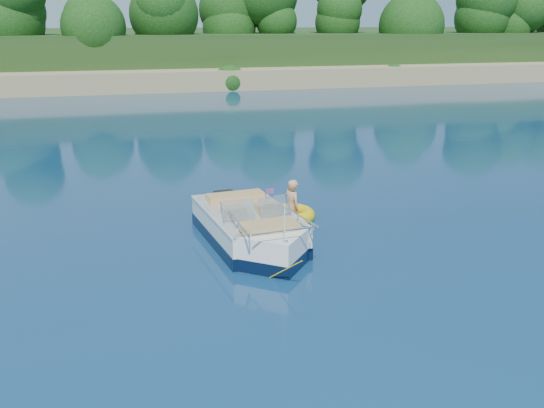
% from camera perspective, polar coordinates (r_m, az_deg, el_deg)
% --- Properties ---
extents(ground, '(160.00, 160.00, 0.00)m').
position_cam_1_polar(ground, '(12.35, -7.27, -7.55)').
color(ground, '#091F3F').
rests_on(ground, ground).
extents(shoreline, '(170.00, 59.00, 6.00)m').
position_cam_1_polar(shoreline, '(75.07, -14.42, 13.22)').
color(shoreline, '#988458').
rests_on(shoreline, ground).
extents(treeline, '(150.00, 7.12, 8.19)m').
position_cam_1_polar(treeline, '(52.21, -14.15, 16.89)').
color(treeline, black).
rests_on(treeline, ground).
extents(motorboat, '(2.22, 5.21, 1.74)m').
position_cam_1_polar(motorboat, '(14.23, -1.87, -2.60)').
color(motorboat, white).
rests_on(motorboat, ground).
extents(tow_tube, '(1.73, 1.73, 0.36)m').
position_cam_1_polar(tow_tube, '(16.24, 1.70, -1.02)').
color(tow_tube, yellow).
rests_on(tow_tube, ground).
extents(boy, '(0.65, 0.91, 1.63)m').
position_cam_1_polar(boy, '(16.36, 1.77, -1.23)').
color(boy, tan).
rests_on(boy, ground).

